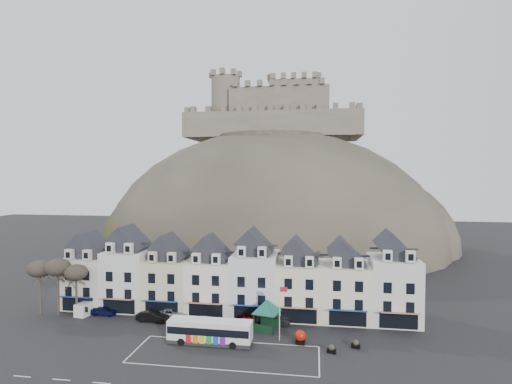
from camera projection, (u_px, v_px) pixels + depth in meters
ground at (206, 358)px, 46.23m from camera, size 300.00×300.00×0.00m
coach_bay_markings at (225, 354)px, 47.17m from camera, size 22.00×7.50×0.01m
townhouse_terrace at (235, 278)px, 61.77m from camera, size 54.40×9.35×11.80m
castle_hill at (276, 249)px, 114.17m from camera, size 100.00×76.00×68.00m
castle at (276, 112)px, 119.48m from camera, size 50.20×22.20×22.00m
tree_left_far at (40, 269)px, 60.63m from camera, size 3.61×3.61×8.24m
tree_left_mid at (58, 268)px, 60.17m from camera, size 3.78×3.78×8.64m
tree_left_near at (76, 273)px, 59.75m from camera, size 3.43×3.43×7.84m
bus at (210, 330)px, 50.18m from camera, size 10.65×2.63×3.00m
bus_shelter at (267, 306)px, 54.60m from camera, size 6.44×6.44×4.22m
red_buoy at (300, 337)px, 50.13m from camera, size 1.39×1.39×1.72m
flagpole at (280, 309)px, 50.98m from camera, size 1.04×0.11×7.18m
white_van at (88, 307)px, 61.07m from camera, size 2.42×4.35×1.88m
planter_west at (331, 349)px, 47.52m from camera, size 1.15×0.86×1.03m
planter_east at (356, 344)px, 48.87m from camera, size 1.13×0.75×1.04m
car_navy at (104, 311)px, 60.36m from camera, size 3.81×1.58×1.29m
car_black at (153, 316)px, 57.76m from camera, size 4.70×1.93×1.51m
car_silver at (172, 313)px, 59.34m from camera, size 4.73×2.30×1.32m
car_white at (206, 321)px, 55.99m from camera, size 4.97×3.33×1.34m
car_maroon at (251, 317)px, 57.57m from camera, size 4.14×2.83×1.31m
car_charcoal at (273, 319)px, 56.77m from camera, size 4.99×2.85×1.56m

